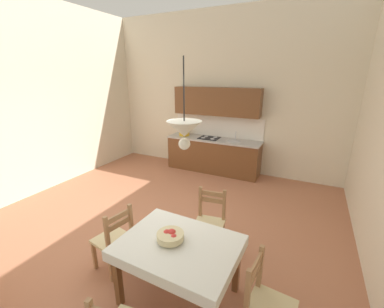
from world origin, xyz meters
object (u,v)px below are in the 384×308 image
Objects in this scene: dining_chair_window_side at (267,306)px; dining_chair_kitchen_side at (209,223)px; dining_table at (179,253)px; dining_chair_tv_side at (114,240)px; fruit_bowl at (170,236)px; kitchen_cabinetry at (214,140)px; pendant_lamp at (184,130)px.

dining_chair_window_side and dining_chair_kitchen_side have the same top height.
dining_table is 1.00m from dining_chair_tv_side.
dining_chair_tv_side is 3.10× the size of fruit_bowl.
fruit_bowl is at bearing -75.35° from kitchen_cabinetry.
dining_chair_window_side is 1.16× the size of pendant_lamp.
pendant_lamp is at bearing -3.98° from dining_chair_tv_side.
dining_table is 1.41× the size of dining_chair_kitchen_side.
dining_chair_kitchen_side is at bearing 90.89° from dining_table.
fruit_bowl is at bearing 176.20° from dining_chair_window_side.
dining_chair_kitchen_side is 1.16× the size of pendant_lamp.
kitchen_cabinetry reaches higher than fruit_bowl.
dining_chair_window_side reaches higher than dining_table.
dining_chair_window_side is 1.42m from dining_chair_kitchen_side.
dining_table is 1.00m from dining_chair_window_side.
pendant_lamp is (0.12, -0.99, 1.59)m from dining_chair_kitchen_side.
dining_chair_tv_side is 1.16× the size of pendant_lamp.
dining_chair_tv_side reaches higher than dining_table.
kitchen_cabinetry is 2.67× the size of dining_chair_kitchen_side.
fruit_bowl is (-0.08, -0.94, 0.37)m from dining_chair_kitchen_side.
dining_chair_tv_side is 1.00× the size of dining_chair_window_side.
dining_table is 1.63× the size of pendant_lamp.
fruit_bowl is at bearing -2.19° from dining_chair_tv_side.
dining_table is 1.41m from pendant_lamp.
dining_chair_tv_side and dining_chair_window_side have the same top height.
kitchen_cabinetry is 8.28× the size of fruit_bowl.
pendant_lamp is (0.11, -0.04, 1.40)m from dining_table.
kitchen_cabinetry is 3.24m from dining_chair_kitchen_side.
pendant_lamp is at bearing -11.49° from fruit_bowl.
kitchen_cabinetry is at bearing 107.25° from pendant_lamp.
pendant_lamp reaches higher than dining_chair_kitchen_side.
dining_table is at bearing -1.82° from dining_chair_tv_side.
dining_chair_kitchen_side is (0.97, 0.91, 0.00)m from dining_chair_tv_side.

